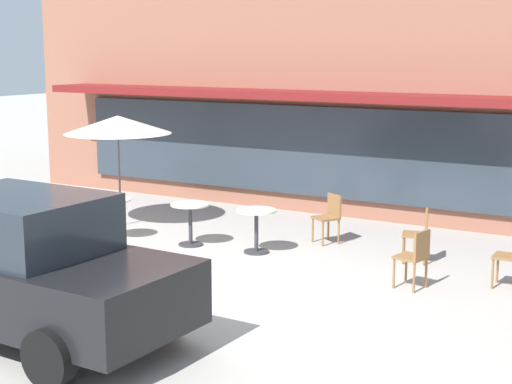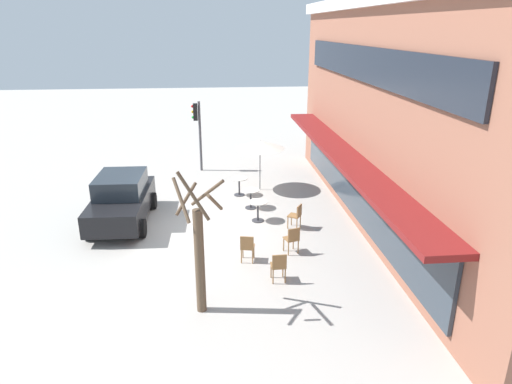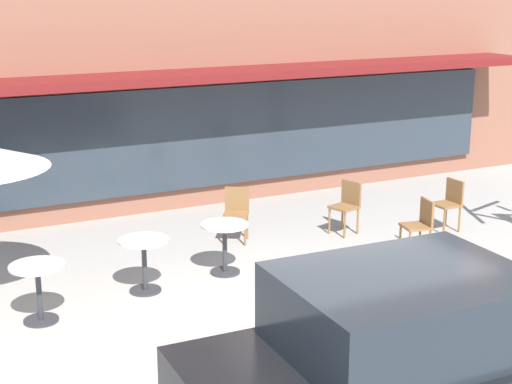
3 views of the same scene
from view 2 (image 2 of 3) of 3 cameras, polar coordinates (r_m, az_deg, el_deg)
The scene contains 13 objects.
ground_plane at distance 16.29m, azimuth -8.58°, elevation -4.60°, with size 80.00×80.00×0.00m, color #ADA8A0.
building_facade at distance 17.55m, azimuth 25.61°, elevation 8.75°, with size 17.66×9.10×7.76m.
cafe_table_near_wall at distance 16.57m, azimuth 0.23°, elevation -1.99°, with size 0.70×0.70×0.76m.
cafe_table_streetside at distance 17.75m, azimuth -0.67°, elevation -0.46°, with size 0.70×0.70×0.76m.
cafe_table_by_tree at distance 19.14m, azimuth -2.12°, elevation 1.06°, with size 0.70×0.70×0.76m.
patio_umbrella_green_folded at distance 19.37m, azimuth 0.51°, elevation 5.96°, with size 2.10×2.10×2.20m.
cafe_chair_0 at distance 12.73m, azimuth 2.85°, elevation -9.11°, with size 0.41×0.41×0.89m.
cafe_chair_1 at distance 14.28m, azimuth 4.55°, elevation -5.76°, with size 0.50×0.50×0.89m.
cafe_chair_2 at distance 16.02m, azimuth 5.07°, elevation -2.82°, with size 0.55×0.55×0.89m.
cafe_chair_3 at distance 13.73m, azimuth -1.09°, elevation -6.79°, with size 0.47×0.47×0.89m.
parked_sedan at distance 17.06m, azimuth -16.46°, elevation -0.88°, with size 4.25×2.11×1.76m.
street_tree at distance 11.07m, azimuth -7.11°, elevation -7.27°, with size 1.26×1.23×3.75m.
traffic_light_pole at distance 22.28m, azimuth -7.31°, elevation 8.37°, with size 0.26×0.43×3.40m.
Camera 2 is at (14.81, 0.99, 6.70)m, focal length 32.00 mm.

